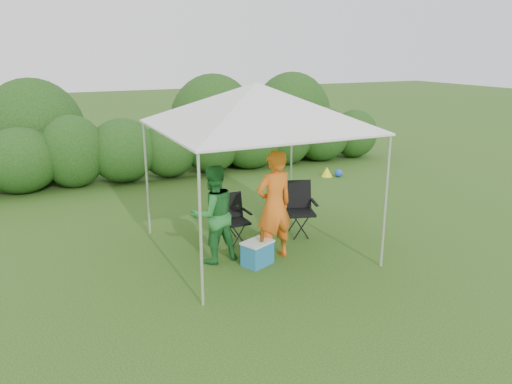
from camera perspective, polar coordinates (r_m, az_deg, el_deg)
name	(u,v)px	position (r m, az deg, el deg)	size (l,w,h in m)	color
ground	(269,259)	(8.31, 1.51, -7.63)	(70.00, 70.00, 0.00)	#355B1C
hedge	(168,147)	(13.48, -9.97, 5.10)	(13.48, 1.53, 1.80)	#234B17
canopy	(256,105)	(8.10, 0.03, 9.86)	(3.10, 3.10, 2.83)	silver
chair_right	(298,205)	(9.27, 4.82, -1.45)	(0.72, 0.68, 0.98)	black
chair_left	(232,215)	(8.90, -2.72, -2.63)	(0.54, 0.49, 0.86)	black
man	(274,205)	(8.06, 2.09, -1.52)	(0.66, 0.43, 1.81)	orange
woman	(213,214)	(7.98, -4.91, -2.54)	(0.78, 0.61, 1.60)	#277832
cooler	(257,253)	(8.02, 0.16, -6.97)	(0.57, 0.50, 0.40)	teal
bottle	(262,235)	(7.89, 0.68, -4.88)	(0.06, 0.06, 0.24)	#592D0C
lawn_toy	(330,172)	(13.62, 8.44, 2.27)	(0.52, 0.43, 0.26)	yellow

